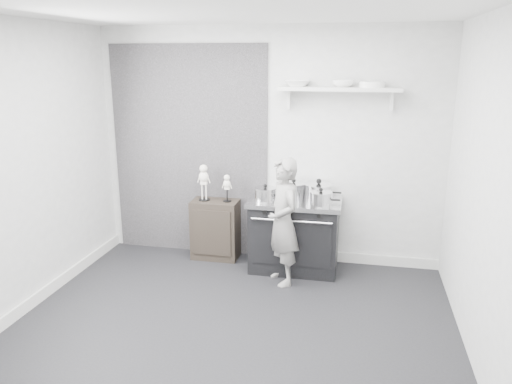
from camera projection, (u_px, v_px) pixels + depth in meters
ground at (229, 331)px, 4.42m from camera, size 4.00×4.00×0.00m
room_shell at (221, 145)px, 4.15m from camera, size 4.02×3.62×2.71m
wall_shelf at (339, 90)px, 5.32m from camera, size 1.30×0.26×0.24m
stove at (295, 234)px, 5.63m from camera, size 1.02×0.64×0.82m
side_cabinet at (216, 229)px, 5.97m from camera, size 0.55×0.32×0.71m
child at (283, 222)px, 5.22m from camera, size 0.54×0.59×1.36m
pot_front_left at (265, 194)px, 5.45m from camera, size 0.32×0.24×0.19m
pot_back_left at (294, 190)px, 5.64m from camera, size 0.37×0.28×0.21m
pot_back_right at (319, 191)px, 5.57m from camera, size 0.42×0.34×0.22m
pot_front_right at (321, 198)px, 5.31m from camera, size 0.33×0.24×0.19m
skeleton_full at (204, 180)px, 5.83m from camera, size 0.14×0.09×0.50m
skeleton_torso at (227, 186)px, 5.79m from camera, size 0.10×0.07×0.37m
bowl_large at (297, 83)px, 5.38m from camera, size 0.28×0.28×0.07m
bowl_small at (343, 84)px, 5.29m from camera, size 0.23×0.23×0.07m
plate_stack at (372, 85)px, 5.23m from camera, size 0.27×0.27×0.06m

